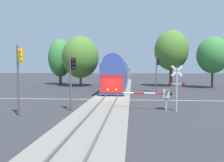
{
  "coord_description": "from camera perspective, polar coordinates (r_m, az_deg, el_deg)",
  "views": [
    {
      "loc": [
        2.46,
        -26.33,
        3.77
      ],
      "look_at": [
        -0.04,
        2.34,
        2.0
      ],
      "focal_mm": 37.29,
      "sensor_mm": 36.0,
      "label": 1
    }
  ],
  "objects": [
    {
      "name": "maple_right_background",
      "position": [
        44.68,
        23.49,
        5.88
      ],
      "size": [
        5.5,
        5.5,
        9.07
      ],
      "color": "#4C3828",
      "rests_on": "ground"
    },
    {
      "name": "traffic_signal_near_left",
      "position": [
        18.94,
        -21.75,
        2.88
      ],
      "size": [
        0.53,
        0.38,
        5.43
      ],
      "color": "#4C4C51",
      "rests_on": "ground"
    },
    {
      "name": "oak_far_right",
      "position": [
        45.85,
        14.33,
        7.29
      ],
      "size": [
        6.33,
        6.33,
        10.71
      ],
      "color": "#4C3828",
      "rests_on": "ground"
    },
    {
      "name": "traffic_signal_median",
      "position": [
        19.99,
        -9.78,
        1.91
      ],
      "size": [
        0.53,
        0.38,
        4.81
      ],
      "color": "#4C4C51",
      "rests_on": "ground"
    },
    {
      "name": "ground_plane",
      "position": [
        26.71,
        -0.35,
        -4.59
      ],
      "size": [
        220.0,
        220.0,
        0.0
      ],
      "primitive_type": "plane",
      "color": "#333338"
    },
    {
      "name": "traffic_signal_far_side",
      "position": [
        35.07,
        11.05,
        3.1
      ],
      "size": [
        0.53,
        0.38,
        5.3
      ],
      "color": "#4C4C51",
      "rests_on": "ground"
    },
    {
      "name": "crossing_gate_near",
      "position": [
        20.57,
        11.69,
        -3.2
      ],
      "size": [
        5.28,
        0.4,
        1.8
      ],
      "color": "#B7B7BC",
      "rests_on": "ground"
    },
    {
      "name": "crossing_signal_mast",
      "position": [
        20.22,
        15.61,
        -0.37
      ],
      "size": [
        1.36,
        0.44,
        4.0
      ],
      "color": "#B2B2B7",
      "rests_on": "ground"
    },
    {
      "name": "road_centre_stripe",
      "position": [
        26.71,
        -0.35,
        -4.58
      ],
      "size": [
        44.0,
        0.2,
        0.01
      ],
      "color": "beige",
      "rests_on": "ground"
    },
    {
      "name": "commuter_train",
      "position": [
        59.58,
        2.63,
        2.52
      ],
      "size": [
        3.04,
        67.66,
        5.16
      ],
      "color": "#384C93",
      "rests_on": "railway_track"
    },
    {
      "name": "railway_track",
      "position": [
        26.7,
        -0.35,
        -4.39
      ],
      "size": [
        4.4,
        80.0,
        0.32
      ],
      "color": "gray",
      "rests_on": "ground"
    },
    {
      "name": "pine_left_background",
      "position": [
        50.58,
        -12.59,
        5.51
      ],
      "size": [
        4.96,
        4.96,
        9.58
      ],
      "color": "#4C3828",
      "rests_on": "ground"
    },
    {
      "name": "oak_behind_train",
      "position": [
        45.53,
        -7.75,
        5.82
      ],
      "size": [
        7.08,
        7.08,
        9.64
      ],
      "color": "brown",
      "rests_on": "ground"
    }
  ]
}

